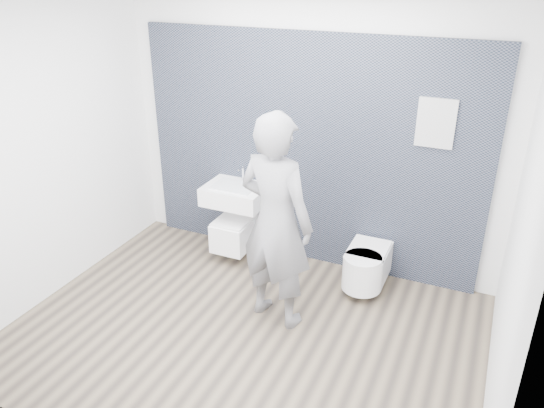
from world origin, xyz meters
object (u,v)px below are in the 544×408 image
at_px(toilet_square, 236,230).
at_px(toilet_rounded, 366,266).
at_px(visitor, 276,222).
at_px(washbasin, 236,194).

distance_m(toilet_square, toilet_rounded, 1.47).
bearing_deg(visitor, toilet_rounded, -117.56).
xyz_separation_m(toilet_square, toilet_rounded, (1.47, -0.06, -0.05)).
bearing_deg(toilet_rounded, visitor, -129.32).
distance_m(washbasin, visitor, 1.22).
height_order(washbasin, toilet_square, washbasin).
height_order(washbasin, visitor, visitor).
relative_size(washbasin, toilet_square, 0.96).
height_order(washbasin, toilet_rounded, washbasin).
height_order(toilet_rounded, visitor, visitor).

